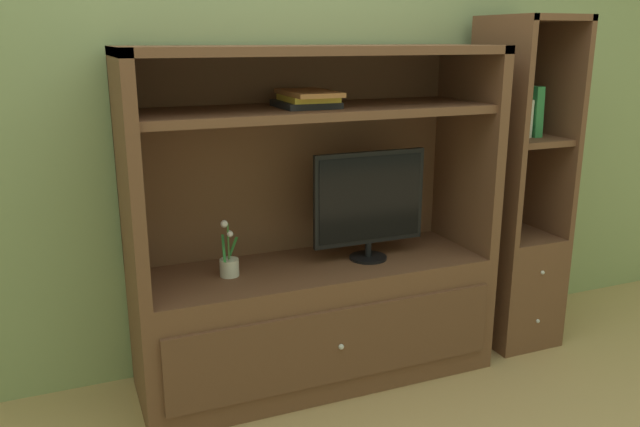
{
  "coord_description": "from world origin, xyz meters",
  "views": [
    {
      "loc": [
        -1.02,
        -2.12,
        1.54
      ],
      "look_at": [
        0.0,
        0.35,
        0.8
      ],
      "focal_mm": 35.86,
      "sensor_mm": 36.0,
      "label": 1
    }
  ],
  "objects_px": {
    "media_console": "(315,279)",
    "tv_monitor": "(369,202)",
    "magazine_stack": "(307,99)",
    "upright_book_row": "(518,111)",
    "bookshelf_tall": "(513,233)",
    "potted_plant": "(229,263)"
  },
  "relations": [
    {
      "from": "media_console",
      "to": "tv_monitor",
      "type": "bearing_deg",
      "value": -7.5
    },
    {
      "from": "magazine_stack",
      "to": "upright_book_row",
      "type": "height_order",
      "value": "upright_book_row"
    },
    {
      "from": "media_console",
      "to": "upright_book_row",
      "type": "relative_size",
      "value": 6.02
    },
    {
      "from": "bookshelf_tall",
      "to": "media_console",
      "type": "bearing_deg",
      "value": -179.92
    },
    {
      "from": "magazine_stack",
      "to": "bookshelf_tall",
      "type": "distance_m",
      "value": 1.36
    },
    {
      "from": "potted_plant",
      "to": "bookshelf_tall",
      "type": "relative_size",
      "value": 0.15
    },
    {
      "from": "media_console",
      "to": "magazine_stack",
      "type": "height_order",
      "value": "media_console"
    },
    {
      "from": "media_console",
      "to": "bookshelf_tall",
      "type": "xyz_separation_m",
      "value": [
        1.11,
        0.0,
        0.09
      ]
    },
    {
      "from": "media_console",
      "to": "upright_book_row",
      "type": "distance_m",
      "value": 1.28
    },
    {
      "from": "tv_monitor",
      "to": "bookshelf_tall",
      "type": "distance_m",
      "value": 0.89
    },
    {
      "from": "tv_monitor",
      "to": "magazine_stack",
      "type": "distance_m",
      "value": 0.55
    },
    {
      "from": "potted_plant",
      "to": "upright_book_row",
      "type": "height_order",
      "value": "upright_book_row"
    },
    {
      "from": "bookshelf_tall",
      "to": "magazine_stack",
      "type": "bearing_deg",
      "value": -179.2
    },
    {
      "from": "potted_plant",
      "to": "bookshelf_tall",
      "type": "bearing_deg",
      "value": 0.08
    },
    {
      "from": "tv_monitor",
      "to": "bookshelf_tall",
      "type": "bearing_deg",
      "value": 2.32
    },
    {
      "from": "potted_plant",
      "to": "bookshelf_tall",
      "type": "distance_m",
      "value": 1.5
    },
    {
      "from": "magazine_stack",
      "to": "upright_book_row",
      "type": "relative_size",
      "value": 1.24
    },
    {
      "from": "media_console",
      "to": "magazine_stack",
      "type": "xyz_separation_m",
      "value": [
        -0.04,
        -0.01,
        0.82
      ]
    },
    {
      "from": "media_console",
      "to": "tv_monitor",
      "type": "xyz_separation_m",
      "value": [
        0.25,
        -0.03,
        0.35
      ]
    },
    {
      "from": "tv_monitor",
      "to": "upright_book_row",
      "type": "relative_size",
      "value": 2.01
    },
    {
      "from": "potted_plant",
      "to": "upright_book_row",
      "type": "bearing_deg",
      "value": -0.3
    },
    {
      "from": "upright_book_row",
      "to": "media_console",
      "type": "bearing_deg",
      "value": 179.55
    }
  ]
}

